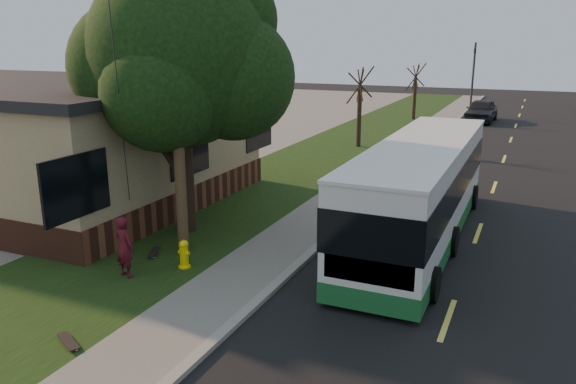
# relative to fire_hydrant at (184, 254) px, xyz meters

# --- Properties ---
(ground) EXTENTS (120.00, 120.00, 0.00)m
(ground) POSITION_rel_fire_hydrant_xyz_m (2.60, 0.00, -0.43)
(ground) COLOR black
(ground) RESTS_ON ground
(road) EXTENTS (8.00, 80.00, 0.01)m
(road) POSITION_rel_fire_hydrant_xyz_m (6.60, 10.00, -0.43)
(road) COLOR black
(road) RESTS_ON ground
(curb) EXTENTS (0.25, 80.00, 0.12)m
(curb) POSITION_rel_fire_hydrant_xyz_m (2.60, 10.00, -0.37)
(curb) COLOR gray
(curb) RESTS_ON ground
(sidewalk) EXTENTS (2.00, 80.00, 0.08)m
(sidewalk) POSITION_rel_fire_hydrant_xyz_m (1.60, 10.00, -0.39)
(sidewalk) COLOR slate
(sidewalk) RESTS_ON ground
(grass_verge) EXTENTS (5.00, 80.00, 0.07)m
(grass_verge) POSITION_rel_fire_hydrant_xyz_m (-1.90, 10.00, -0.40)
(grass_verge) COLOR black
(grass_verge) RESTS_ON ground
(building_lot) EXTENTS (15.00, 80.00, 0.04)m
(building_lot) POSITION_rel_fire_hydrant_xyz_m (-11.90, 10.00, -0.41)
(building_lot) COLOR slate
(building_lot) RESTS_ON ground
(fire_hydrant) EXTENTS (0.32, 0.32, 0.74)m
(fire_hydrant) POSITION_rel_fire_hydrant_xyz_m (0.00, 0.00, 0.00)
(fire_hydrant) COLOR yellow
(fire_hydrant) RESTS_ON grass_verge
(utility_pole) EXTENTS (2.86, 3.21, 9.07)m
(utility_pole) POSITION_rel_fire_hydrant_xyz_m (-0.71, 0.99, 4.20)
(utility_pole) COLOR #473321
(utility_pole) RESTS_ON ground
(leafy_tree) EXTENTS (6.30, 6.00, 7.80)m
(leafy_tree) POSITION_rel_fire_hydrant_xyz_m (-1.57, 2.65, 4.73)
(leafy_tree) COLOR black
(leafy_tree) RESTS_ON grass_verge
(bare_tree_near) EXTENTS (1.38, 1.21, 4.31)m
(bare_tree_near) POSITION_rel_fire_hydrant_xyz_m (-0.90, 18.00, 1.72)
(bare_tree_near) COLOR black
(bare_tree_near) RESTS_ON grass_verge
(bare_tree_far) EXTENTS (1.38, 1.21, 4.03)m
(bare_tree_far) POSITION_rel_fire_hydrant_xyz_m (-0.40, 30.00, 1.57)
(bare_tree_far) COLOR black
(bare_tree_far) RESTS_ON grass_verge
(traffic_signal) EXTENTS (0.18, 0.22, 5.50)m
(traffic_signal) POSITION_rel_fire_hydrant_xyz_m (3.10, 34.00, 2.73)
(traffic_signal) COLOR #2D2D30
(traffic_signal) RESTS_ON ground
(transit_bus) EXTENTS (2.49, 10.78, 2.92)m
(transit_bus) POSITION_rel_fire_hydrant_xyz_m (5.01, 4.70, 1.12)
(transit_bus) COLOR silver
(transit_bus) RESTS_ON ground
(skateboarder) EXTENTS (0.63, 0.49, 1.54)m
(skateboarder) POSITION_rel_fire_hydrant_xyz_m (-0.99, -1.05, 0.41)
(skateboarder) COLOR #4E0F1B
(skateboarder) RESTS_ON grass_verge
(skateboard_main) EXTENTS (0.53, 0.80, 0.07)m
(skateboard_main) POSITION_rel_fire_hydrant_xyz_m (-1.27, 0.43, -0.31)
(skateboard_main) COLOR black
(skateboard_main) RESTS_ON grass_verge
(skateboard_spare) EXTENTS (0.80, 0.55, 0.08)m
(skateboard_spare) POSITION_rel_fire_hydrant_xyz_m (0.10, -4.07, -0.31)
(skateboard_spare) COLOR black
(skateboard_spare) RESTS_ON grass_verge
(dumpster) EXTENTS (1.88, 1.62, 1.45)m
(dumpster) POSITION_rel_fire_hydrant_xyz_m (-6.90, 5.11, 0.34)
(dumpster) COLOR #133221
(dumpster) RESTS_ON building_lot
(distant_car) EXTENTS (2.14, 4.82, 1.61)m
(distant_car) POSITION_rel_fire_hydrant_xyz_m (4.17, 31.09, 0.37)
(distant_car) COLOR black
(distant_car) RESTS_ON ground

